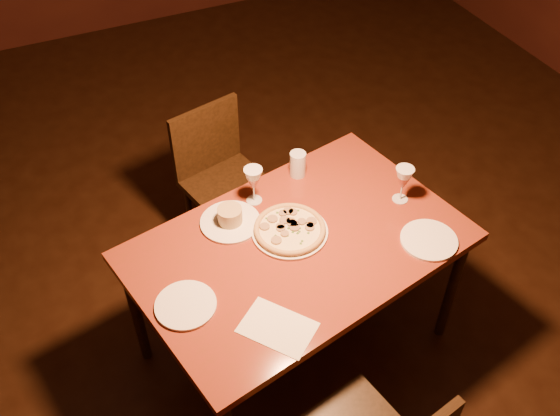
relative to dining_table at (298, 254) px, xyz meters
name	(u,v)px	position (x,y,z in m)	size (l,w,h in m)	color
floor	(264,389)	(-0.23, -0.15, -0.62)	(7.00, 7.00, 0.00)	black
dining_table	(298,254)	(0.00, 0.00, 0.00)	(1.42, 1.06, 0.68)	maroon
chair_far	(221,175)	(-0.04, 0.77, -0.18)	(0.45, 0.45, 0.78)	black
pizza_plate	(290,229)	(-0.01, 0.07, 0.08)	(0.30, 0.30, 0.03)	white
ramekin_saucer	(230,219)	(-0.20, 0.21, 0.09)	(0.24, 0.24, 0.08)	white
wine_glass_far	(254,185)	(-0.06, 0.29, 0.15)	(0.08, 0.08, 0.17)	#A35044
wine_glass_right	(403,184)	(0.49, 0.05, 0.14)	(0.08, 0.08, 0.17)	#A35044
water_tumbler	(298,164)	(0.18, 0.37, 0.12)	(0.07, 0.07, 0.12)	silver
side_plate_left	(186,305)	(-0.49, -0.10, 0.07)	(0.22, 0.22, 0.01)	white
side_plate_near	(429,240)	(0.47, -0.20, 0.07)	(0.22, 0.22, 0.01)	white
menu_card	(278,327)	(-0.24, -0.32, 0.06)	(0.17, 0.25, 0.00)	white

